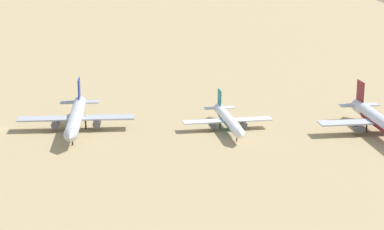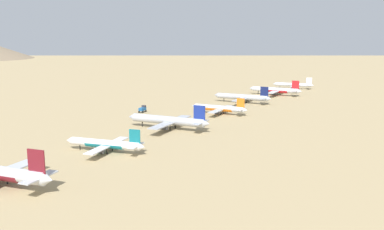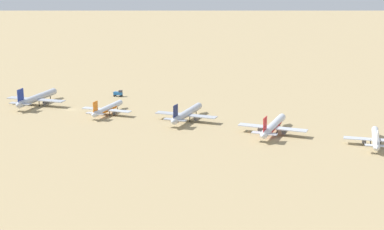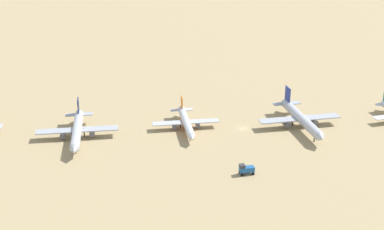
# 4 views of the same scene
# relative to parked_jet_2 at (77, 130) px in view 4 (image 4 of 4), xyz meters

# --- Properties ---
(ground_plane) EXTENTS (1921.93, 1921.93, 0.00)m
(ground_plane) POSITION_rel_parked_jet_2_xyz_m (10.17, 66.97, -3.91)
(ground_plane) COLOR tan
(parked_jet_2) EXTENTS (40.17, 32.84, 11.61)m
(parked_jet_2) POSITION_rel_parked_jet_2_xyz_m (0.00, 0.00, 0.00)
(parked_jet_2) COLOR #B2B7C1
(parked_jet_2) RESTS_ON ground
(parked_jet_3) EXTENTS (34.32, 28.03, 9.91)m
(parked_jet_3) POSITION_rel_parked_jet_2_xyz_m (3.99, 44.04, -0.61)
(parked_jet_3) COLOR silver
(parked_jet_3) RESTS_ON ground
(parked_jet_4) EXTENTS (43.24, 35.22, 12.47)m
(parked_jet_4) POSITION_rel_parked_jet_2_xyz_m (16.23, 90.36, 0.29)
(parked_jet_4) COLOR #B2B7C1
(parked_jet_4) RESTS_ON ground
(service_truck) EXTENTS (3.04, 5.37, 3.90)m
(service_truck) POSITION_rel_parked_jet_2_xyz_m (47.66, 52.75, -1.83)
(service_truck) COLOR #1E5999
(service_truck) RESTS_ON ground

